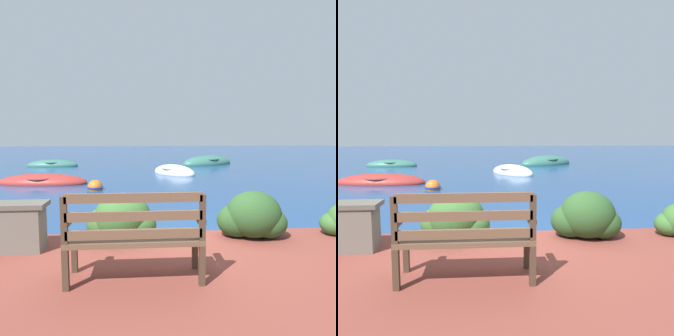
# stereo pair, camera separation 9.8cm
# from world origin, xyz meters

# --- Properties ---
(ground_plane) EXTENTS (80.00, 80.00, 0.00)m
(ground_plane) POSITION_xyz_m (0.00, 0.00, 0.00)
(ground_plane) COLOR navy
(park_bench) EXTENTS (1.37, 0.48, 0.93)m
(park_bench) POSITION_xyz_m (-0.53, -1.63, 0.70)
(park_bench) COLOR #433123
(park_bench) RESTS_ON patio_terrace
(hedge_clump_left) EXTENTS (0.97, 0.70, 0.66)m
(hedge_clump_left) POSITION_xyz_m (-0.73, -0.33, 0.51)
(hedge_clump_left) COLOR #38662D
(hedge_clump_left) RESTS_ON patio_terrace
(hedge_clump_centre) EXTENTS (0.98, 0.71, 0.67)m
(hedge_clump_centre) POSITION_xyz_m (1.12, -0.37, 0.51)
(hedge_clump_centre) COLOR #284C23
(hedge_clump_centre) RESTS_ON patio_terrace
(rowboat_nearest) EXTENTS (3.11, 1.42, 0.61)m
(rowboat_nearest) POSITION_xyz_m (-3.77, 6.49, 0.05)
(rowboat_nearest) COLOR #9E2D28
(rowboat_nearest) RESTS_ON ground_plane
(rowboat_mid) EXTENTS (2.16, 2.37, 0.69)m
(rowboat_mid) POSITION_xyz_m (0.94, 8.83, 0.06)
(rowboat_mid) COLOR silver
(rowboat_mid) RESTS_ON ground_plane
(rowboat_far) EXTENTS (2.58, 1.00, 0.62)m
(rowboat_far) POSITION_xyz_m (-5.01, 12.50, 0.05)
(rowboat_far) COLOR #336B5B
(rowboat_far) RESTS_ON ground_plane
(rowboat_outer) EXTENTS (3.45, 2.68, 0.89)m
(rowboat_outer) POSITION_xyz_m (3.19, 12.80, 0.07)
(rowboat_outer) COLOR #336B5B
(rowboat_outer) RESTS_ON ground_plane
(mooring_buoy) EXTENTS (0.50, 0.50, 0.45)m
(mooring_buoy) POSITION_xyz_m (-1.84, 5.13, 0.08)
(mooring_buoy) COLOR orange
(mooring_buoy) RESTS_ON ground_plane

